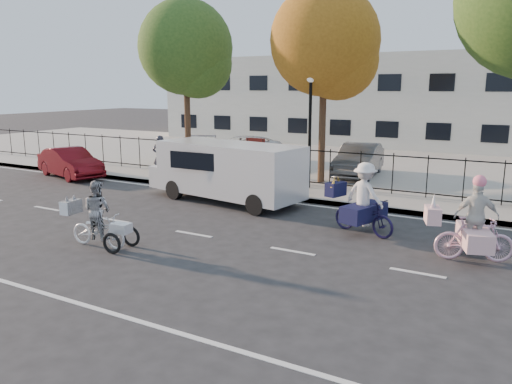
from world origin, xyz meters
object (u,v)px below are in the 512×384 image
Objects in this scene: lamppost at (310,110)px; unicorn_bike at (473,230)px; red_sedan at (70,163)px; pedestrian at (160,156)px; white_van at (227,170)px; bull_bike at (363,205)px; zebra_trike at (98,221)px; lot_car_a at (190,150)px; lot_car_b at (243,150)px; lot_car_c at (359,160)px.

lamppost is 8.70m from unicorn_bike.
pedestrian is (4.03, 1.37, 0.39)m from red_sedan.
white_van is at bearing 55.82° from unicorn_bike.
bull_bike is 10.63m from pedestrian.
lot_car_a is at bearing 21.36° from zebra_trike.
white_van is 1.25× the size of lot_car_b.
lamppost is 0.89× the size of lot_car_b.
zebra_trike reaches higher than lot_car_c.
zebra_trike reaches higher than lot_car_a.
pedestrian is 5.28m from lot_car_b.
zebra_trike is 0.33× the size of white_van.
lot_car_b is at bearing 32.89° from unicorn_bike.
lamppost is 6.89m from pedestrian.
white_van is (0.12, 5.84, 0.48)m from zebra_trike.
bull_bike is (-2.90, 0.93, 0.04)m from unicorn_bike.
lot_car_c is at bearing 76.55° from white_van.
lot_car_b is at bearing 63.94° from bull_bike.
lamppost is at bearing 56.42° from bull_bike.
white_van is at bearing -78.68° from red_sedan.
lot_car_b is at bearing 125.55° from white_van.
red_sedan is 0.93× the size of lot_car_c.
lamppost reaches higher than lot_car_c.
bull_bike is at bearing 126.01° from pedestrian.
lot_car_a is (-7.94, 3.14, -2.34)m from lamppost.
lot_car_a is at bearing 74.54° from bull_bike.
lot_car_b reaches higher than lot_car_a.
zebra_trike is 5.86m from white_van.
white_van is 3.39× the size of pedestrian.
bull_bike reaches higher than lot_car_b.
lamppost is at bearing 153.49° from pedestrian.
pedestrian is 0.42× the size of lot_car_c.
zebra_trike is 0.50× the size of red_sedan.
lamppost is at bearing 31.96° from unicorn_bike.
lamppost is at bearing -17.65° from zebra_trike.
zebra_trike is 13.39m from lot_car_a.
lot_car_b is (5.11, 6.53, 0.17)m from red_sedan.
red_sedan is (-8.59, 6.54, -0.00)m from zebra_trike.
bull_bike is at bearing -77.31° from lot_car_c.
lamppost is 1.02× the size of lot_car_c.
white_van is 1.41× the size of lot_car_a.
white_van is (-8.25, 2.39, 0.39)m from unicorn_bike.
bull_bike is (5.47, 4.38, 0.13)m from zebra_trike.
red_sedan is 4.28m from pedestrian.
bull_bike reaches higher than red_sedan.
unicorn_bike is 15.26m from lot_car_b.
lot_car_b is at bearing 6.70° from lot_car_a.
lamppost is 2.10× the size of unicorn_bike.
white_van reaches higher than lot_car_b.
lamppost is 11.06m from red_sedan.
lot_car_c reaches higher than red_sedan.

